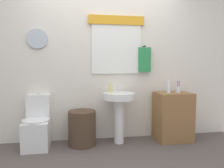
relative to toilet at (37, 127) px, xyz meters
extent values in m
cube|color=silver|center=(1.02, 0.26, 1.00)|extent=(4.40, 0.10, 2.60)
cube|color=white|center=(1.22, 0.20, 1.17)|extent=(0.80, 0.03, 0.79)
cube|color=gold|center=(1.22, 0.18, 1.63)|extent=(0.90, 0.04, 0.14)
cylinder|color=silver|center=(0.00, 0.19, 1.31)|extent=(0.30, 0.03, 0.30)
cylinder|color=black|center=(1.69, 0.18, 1.22)|extent=(0.02, 0.06, 0.02)
cube|color=#2D894C|center=(1.69, 0.16, 1.00)|extent=(0.20, 0.05, 0.40)
cube|color=white|center=(0.00, -0.04, -0.09)|extent=(0.36, 0.50, 0.40)
cylinder|color=white|center=(0.00, -0.10, 0.12)|extent=(0.38, 0.38, 0.03)
cube|color=white|center=(0.00, 0.13, 0.29)|extent=(0.34, 0.18, 0.36)
cylinder|color=silver|center=(0.00, 0.13, 0.48)|extent=(0.04, 0.04, 0.02)
cylinder|color=#4C3828|center=(0.65, -0.04, -0.03)|extent=(0.41, 0.41, 0.52)
cylinder|color=white|center=(1.22, -0.04, 0.05)|extent=(0.15, 0.15, 0.69)
cylinder|color=white|center=(1.22, -0.04, 0.44)|extent=(0.50, 0.50, 0.10)
cylinder|color=silver|center=(1.22, 0.08, 0.54)|extent=(0.03, 0.03, 0.10)
cube|color=olive|center=(2.11, -0.04, 0.09)|extent=(0.54, 0.44, 0.77)
cylinder|color=#DBD166|center=(1.10, 0.01, 0.56)|extent=(0.05, 0.05, 0.14)
cylinder|color=white|center=(2.01, -0.08, 0.58)|extent=(0.05, 0.05, 0.20)
cylinder|color=silver|center=(2.20, -0.02, 0.53)|extent=(0.08, 0.08, 0.10)
cylinder|color=red|center=(2.22, -0.01, 0.57)|extent=(0.01, 0.03, 0.18)
cylinder|color=blue|center=(2.19, 0.00, 0.57)|extent=(0.04, 0.02, 0.18)
cylinder|color=purple|center=(2.19, -0.03, 0.57)|extent=(0.03, 0.03, 0.18)
camera|label=1|loc=(0.59, -3.23, 0.90)|focal=34.29mm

